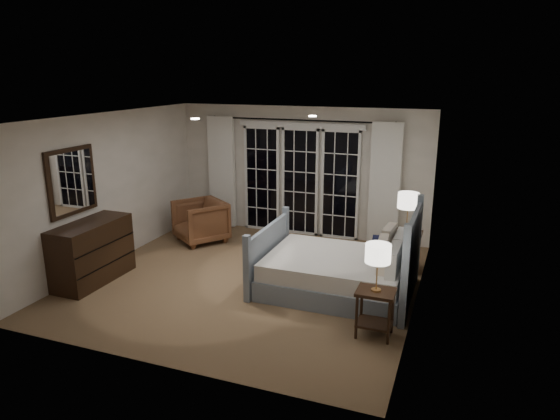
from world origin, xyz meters
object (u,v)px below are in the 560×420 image
(dresser, at_px, (92,252))
(lamp_right, at_px, (408,201))
(nightstand_left, at_px, (375,306))
(lamp_left, at_px, (378,254))
(nightstand_right, at_px, (405,245))
(armchair, at_px, (200,221))
(bed, at_px, (340,271))

(dresser, bearing_deg, lamp_right, 25.67)
(nightstand_left, relative_size, lamp_left, 1.02)
(nightstand_right, bearing_deg, dresser, -154.33)
(nightstand_left, height_order, lamp_right, lamp_right)
(nightstand_left, xyz_separation_m, armchair, (-3.73, 2.38, 0.01))
(lamp_left, relative_size, lamp_right, 0.91)
(bed, height_order, nightstand_right, bed)
(armchair, xyz_separation_m, dresser, (-0.62, -2.22, 0.07))
(nightstand_left, distance_m, nightstand_right, 2.28)
(nightstand_right, bearing_deg, lamp_left, -91.85)
(nightstand_left, xyz_separation_m, dresser, (-4.35, 0.15, 0.08))
(armchair, height_order, dresser, dresser)
(nightstand_left, distance_m, dresser, 4.36)
(nightstand_right, height_order, dresser, dresser)
(nightstand_left, height_order, lamp_left, lamp_left)
(bed, relative_size, lamp_right, 3.39)
(nightstand_left, relative_size, dresser, 0.45)
(bed, height_order, nightstand_left, bed)
(bed, distance_m, lamp_left, 1.50)
(nightstand_right, relative_size, dresser, 0.49)
(nightstand_left, xyz_separation_m, nightstand_right, (0.07, 2.28, 0.04))
(lamp_right, bearing_deg, lamp_left, -91.85)
(nightstand_right, distance_m, lamp_left, 2.37)
(bed, height_order, lamp_left, bed)
(armchair, bearing_deg, bed, 13.48)
(bed, height_order, lamp_right, lamp_right)
(bed, xyz_separation_m, armchair, (-3.02, 1.27, 0.07))
(nightstand_right, height_order, lamp_left, lamp_left)
(bed, bearing_deg, nightstand_left, -57.34)
(bed, relative_size, dresser, 1.65)
(nightstand_left, height_order, nightstand_right, nightstand_right)
(nightstand_right, bearing_deg, lamp_right, 26.57)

